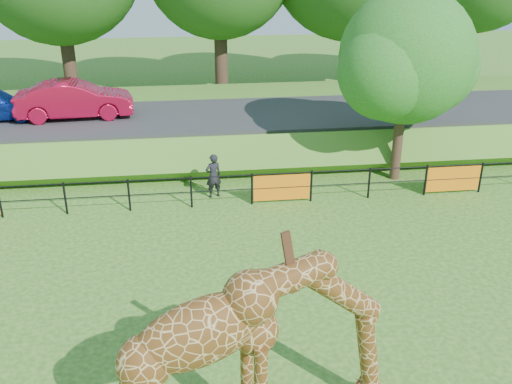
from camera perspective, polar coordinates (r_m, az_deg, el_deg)
ground at (r=12.20m, az=-5.50°, el=-17.70°), size 90.00×90.00×0.00m
giraffe at (r=9.78m, az=0.63°, el=-16.09°), size 5.08×2.10×3.58m
perimeter_fence at (r=18.73m, az=-6.50°, el=-0.00°), size 28.07×0.10×1.10m
embankment at (r=25.74m, az=-6.88°, el=6.90°), size 40.00×9.00×1.30m
road at (r=24.10m, az=-6.90°, el=7.49°), size 40.00×5.00×0.12m
car_red at (r=24.50m, az=-17.68°, el=8.80°), size 4.71×1.95×1.51m
visitor at (r=19.37m, az=-4.28°, el=1.63°), size 0.66×0.54×1.55m
tree_east at (r=20.62m, az=15.00°, el=12.46°), size 5.40×4.71×6.76m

